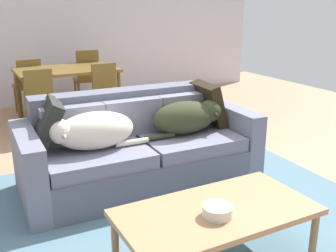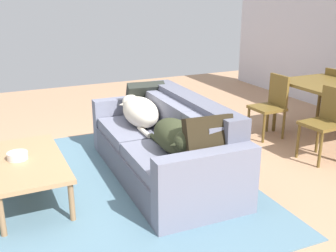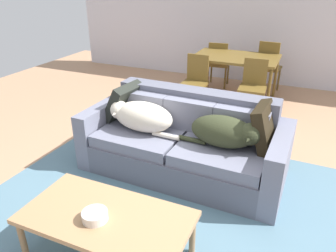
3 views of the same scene
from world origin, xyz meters
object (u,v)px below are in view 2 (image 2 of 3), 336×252
object	(u,v)px
throw_pillow_by_right_arm	(210,142)
dining_table	(335,90)
dog_on_left_cushion	(139,111)
throw_pillow_by_left_arm	(145,99)
dining_chair_near_left	(271,103)
dining_chair_near_right	(326,120)
coffee_table	(27,163)
dog_on_right_cushion	(176,137)
couch	(167,147)
bowl_on_coffee_table	(18,156)

from	to	relation	value
throw_pillow_by_right_arm	dining_table	xyz separation A→B (m)	(-0.86, 2.44, 0.03)
dog_on_left_cushion	dining_table	world-z (taller)	dog_on_left_cushion
throw_pillow_by_left_arm	throw_pillow_by_right_arm	size ratio (longest dim) A/B	1.00
dining_chair_near_left	dining_chair_near_right	distance (m)	0.92
coffee_table	dining_chair_near_right	bearing A→B (deg)	81.93
dog_on_right_cushion	coffee_table	world-z (taller)	dog_on_right_cushion
dog_on_right_cushion	throw_pillow_by_right_arm	bearing A→B (deg)	26.15
dog_on_left_cushion	coffee_table	xyz separation A→B (m)	(0.39, -1.32, -0.26)
dining_table	dog_on_right_cushion	bearing A→B (deg)	-78.84
coffee_table	throw_pillow_by_right_arm	bearing A→B (deg)	58.25
dining_chair_near_left	dining_chair_near_right	size ratio (longest dim) A/B	0.99
dog_on_right_cushion	dining_chair_near_right	distance (m)	2.04
throw_pillow_by_left_arm	couch	bearing A→B (deg)	-5.67
throw_pillow_by_right_arm	dining_chair_near_right	size ratio (longest dim) A/B	0.53
couch	dog_on_left_cushion	size ratio (longest dim) A/B	2.59
dog_on_left_cushion	dog_on_right_cushion	world-z (taller)	dog_on_left_cushion
coffee_table	dining_chair_near_right	world-z (taller)	dining_chair_near_right
throw_pillow_by_right_arm	throw_pillow_by_left_arm	bearing A→B (deg)	178.39
dog_on_right_cushion	dining_table	bearing A→B (deg)	102.76
couch	coffee_table	world-z (taller)	couch
couch	bowl_on_coffee_table	bearing A→B (deg)	-93.28
throw_pillow_by_right_arm	dining_chair_near_right	bearing A→B (deg)	103.24
coffee_table	bowl_on_coffee_table	xyz separation A→B (m)	(-0.05, -0.07, 0.08)
dog_on_right_cushion	throw_pillow_by_right_arm	xyz separation A→B (m)	(0.35, 0.16, 0.04)
bowl_on_coffee_table	dog_on_right_cushion	bearing A→B (deg)	66.37
couch	throw_pillow_by_left_arm	size ratio (longest dim) A/B	4.83
coffee_table	dining_chair_near_left	world-z (taller)	dining_chair_near_left
bowl_on_coffee_table	coffee_table	bearing A→B (deg)	57.97
couch	bowl_on_coffee_table	distance (m)	1.53
dog_on_right_cushion	coffee_table	bearing A→B (deg)	-111.53
dog_on_right_cushion	coffee_table	size ratio (longest dim) A/B	0.65
couch	throw_pillow_by_left_arm	bearing A→B (deg)	175.94
coffee_table	bowl_on_coffee_table	size ratio (longest dim) A/B	6.71
throw_pillow_by_left_arm	dining_table	size ratio (longest dim) A/B	0.33
dining_table	dog_on_left_cushion	bearing A→B (deg)	-99.69
dining_table	bowl_on_coffee_table	bearing A→B (deg)	-91.37
couch	dog_on_right_cushion	distance (m)	0.57
dining_table	dining_chair_near_left	xyz separation A→B (m)	(-0.49, -0.63, -0.22)
dog_on_left_cushion	dining_table	size ratio (longest dim) A/B	0.61
throw_pillow_by_left_arm	throw_pillow_by_right_arm	world-z (taller)	throw_pillow_by_right_arm
coffee_table	dog_on_left_cushion	bearing A→B (deg)	106.64
dining_chair_near_left	couch	bearing A→B (deg)	-74.49
bowl_on_coffee_table	throw_pillow_by_right_arm	bearing A→B (deg)	58.24
dining_chair_near_left	dining_chair_near_right	world-z (taller)	dining_chair_near_right
dog_on_left_cushion	dog_on_right_cushion	size ratio (longest dim) A/B	1.03
couch	coffee_table	size ratio (longest dim) A/B	1.73
coffee_table	dining_chair_near_left	distance (m)	3.32
throw_pillow_by_right_arm	dining_table	distance (m)	2.59
throw_pillow_by_left_arm	coffee_table	world-z (taller)	throw_pillow_by_left_arm
bowl_on_coffee_table	dining_table	size ratio (longest dim) A/B	0.14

